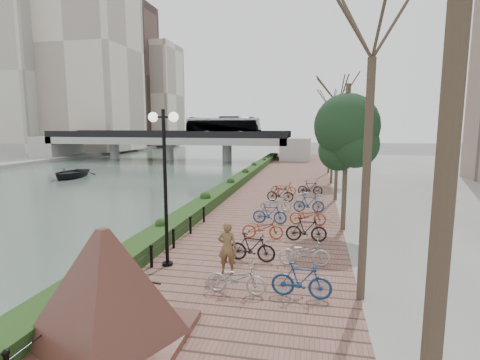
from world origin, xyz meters
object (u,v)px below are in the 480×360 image
(motorcycle, at_px, (130,318))
(pedestrian, at_px, (227,247))
(lamppost, at_px, (164,156))
(granite_monument, at_px, (106,288))
(boat, at_px, (70,173))

(motorcycle, xyz_separation_m, pedestrian, (1.18, 4.21, 0.29))
(lamppost, xyz_separation_m, motorcycle, (0.96, -4.44, -3.18))
(granite_monument, height_order, boat, granite_monument)
(pedestrian, xyz_separation_m, boat, (-21.10, 21.47, -0.81))
(lamppost, relative_size, pedestrian, 3.10)
(lamppost, bearing_deg, motorcycle, -77.75)
(granite_monument, height_order, lamppost, lamppost)
(granite_monument, xyz_separation_m, lamppost, (-0.58, 4.69, 2.41))
(lamppost, relative_size, boat, 1.05)
(granite_monument, height_order, pedestrian, granite_monument)
(granite_monument, distance_m, pedestrian, 4.75)
(motorcycle, height_order, pedestrian, pedestrian)
(motorcycle, bearing_deg, lamppost, 113.73)
(motorcycle, relative_size, pedestrian, 1.06)
(lamppost, distance_m, motorcycle, 5.54)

